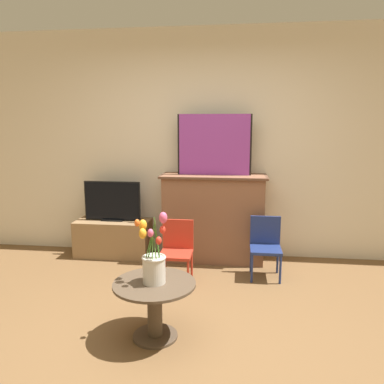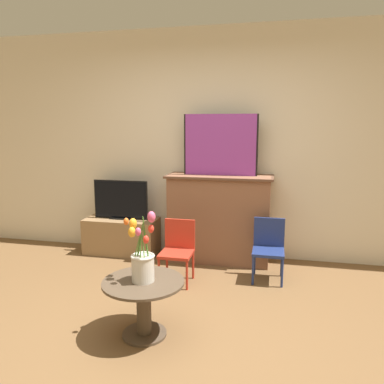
{
  "view_description": "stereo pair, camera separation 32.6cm",
  "coord_description": "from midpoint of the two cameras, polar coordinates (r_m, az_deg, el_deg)",
  "views": [
    {
      "loc": [
        0.4,
        -2.38,
        1.58
      ],
      "look_at": [
        -0.04,
        1.13,
        0.95
      ],
      "focal_mm": 35.0,
      "sensor_mm": 36.0,
      "label": 1
    },
    {
      "loc": [
        0.72,
        -2.32,
        1.58
      ],
      "look_at": [
        -0.04,
        1.13,
        0.95
      ],
      "focal_mm": 35.0,
      "sensor_mm": 36.0,
      "label": 2
    }
  ],
  "objects": [
    {
      "name": "vase_tulips",
      "position": [
        2.8,
        -9.26,
        -10.47
      ],
      "size": [
        0.24,
        0.18,
        0.53
      ],
      "color": "beige",
      "rests_on": "side_table"
    },
    {
      "name": "ground_plane",
      "position": [
        2.89,
        -5.72,
        -23.09
      ],
      "size": [
        14.0,
        14.0,
        0.0
      ],
      "primitive_type": "plane",
      "color": "brown"
    },
    {
      "name": "tv_monitor",
      "position": [
        4.64,
        -14.03,
        -1.46
      ],
      "size": [
        0.69,
        0.12,
        0.48
      ],
      "color": "black",
      "rests_on": "tv_stand"
    },
    {
      "name": "side_table",
      "position": [
        2.93,
        -9.03,
        -16.19
      ],
      "size": [
        0.62,
        0.62,
        0.44
      ],
      "color": "#4C3D2D",
      "rests_on": "ground"
    },
    {
      "name": "wall_back",
      "position": [
        4.52,
        0.01,
        7.21
      ],
      "size": [
        8.0,
        0.06,
        2.7
      ],
      "color": "beige",
      "rests_on": "ground"
    },
    {
      "name": "tv_stand",
      "position": [
        4.75,
        -13.81,
        -6.82
      ],
      "size": [
        0.89,
        0.4,
        0.44
      ],
      "color": "olive",
      "rests_on": "ground"
    },
    {
      "name": "chair_red",
      "position": [
        3.84,
        -4.79,
        -8.52
      ],
      "size": [
        0.32,
        0.32,
        0.63
      ],
      "color": "#B22D1E",
      "rests_on": "ground"
    },
    {
      "name": "chair_blue",
      "position": [
        4.01,
        8.84,
        -7.79
      ],
      "size": [
        0.32,
        0.32,
        0.63
      ],
      "color": "navy",
      "rests_on": "ground"
    },
    {
      "name": "painting",
      "position": [
        4.28,
        1.23,
        7.2
      ],
      "size": [
        0.84,
        0.03,
        0.69
      ],
      "color": "black",
      "rests_on": "fireplace_mantel"
    },
    {
      "name": "fireplace_mantel",
      "position": [
        4.4,
        1.16,
        -3.8
      ],
      "size": [
        1.21,
        0.46,
        1.02
      ],
      "color": "brown",
      "rests_on": "ground"
    }
  ]
}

